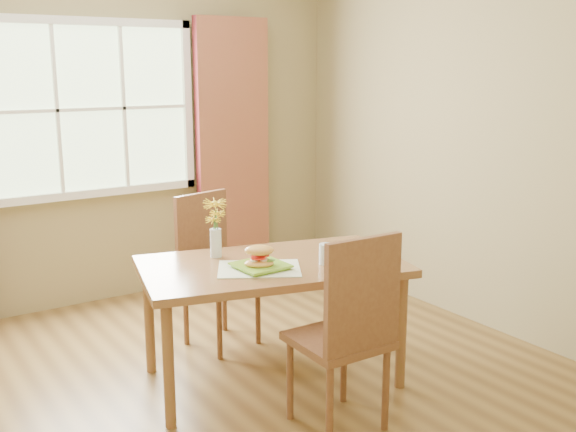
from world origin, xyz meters
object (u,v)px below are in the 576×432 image
(croissant_sandwich, at_px, (259,257))
(chair_far, at_px, (212,262))
(chair_near, at_px, (349,326))
(flower_vase, at_px, (215,222))
(dining_table, at_px, (272,275))
(water_glass, at_px, (326,255))

(croissant_sandwich, bearing_deg, chair_far, 110.79)
(chair_far, bearing_deg, chair_near, -102.02)
(chair_far, relative_size, croissant_sandwich, 4.97)
(croissant_sandwich, xyz_separation_m, flower_vase, (-0.07, 0.37, 0.13))
(chair_far, bearing_deg, flower_vase, -126.90)
(chair_near, bearing_deg, flower_vase, 103.03)
(dining_table, height_order, chair_near, chair_near)
(chair_near, bearing_deg, chair_far, 91.97)
(croissant_sandwich, relative_size, water_glass, 1.72)
(chair_near, relative_size, water_glass, 8.86)
(dining_table, xyz_separation_m, chair_far, (-0.02, 0.70, -0.10))
(chair_near, height_order, flower_vase, flower_vase)
(dining_table, height_order, water_glass, water_glass)
(chair_far, xyz_separation_m, flower_vase, (-0.19, -0.42, 0.38))
(chair_far, distance_m, flower_vase, 0.60)
(croissant_sandwich, distance_m, water_glass, 0.39)
(chair_near, relative_size, croissant_sandwich, 5.16)
(chair_near, relative_size, flower_vase, 3.01)
(chair_near, distance_m, chair_far, 1.42)
(water_glass, height_order, flower_vase, flower_vase)
(dining_table, distance_m, water_glass, 0.33)
(dining_table, distance_m, chair_near, 0.71)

